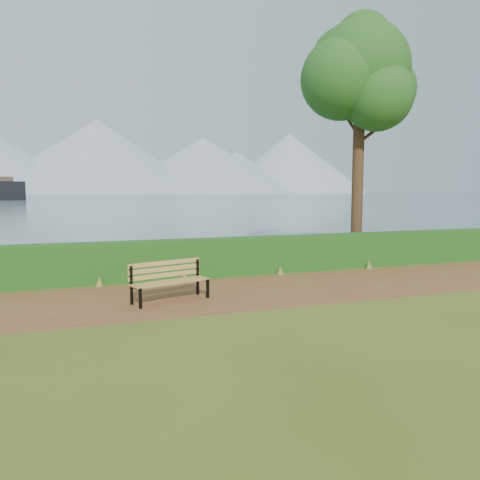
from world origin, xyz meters
name	(u,v)px	position (x,y,z in m)	size (l,w,h in m)	color
ground	(254,294)	(0.00, 0.00, 0.00)	(140.00, 140.00, 0.00)	#455819
path	(249,291)	(0.00, 0.30, 0.01)	(40.00, 3.40, 0.01)	brown
hedge	(219,257)	(0.00, 2.60, 0.50)	(32.00, 0.85, 1.00)	#194E16
water	(77,195)	(0.00, 260.00, 0.01)	(700.00, 510.00, 0.00)	slate
mountains	(61,160)	(-9.17, 406.05, 27.70)	(585.00, 190.00, 70.00)	#8598B1
bench	(169,278)	(-1.91, 0.02, 0.48)	(1.74, 0.95, 0.84)	black
tree	(360,76)	(5.53, 4.28, 6.16)	(4.29, 3.54, 8.29)	#3C2418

